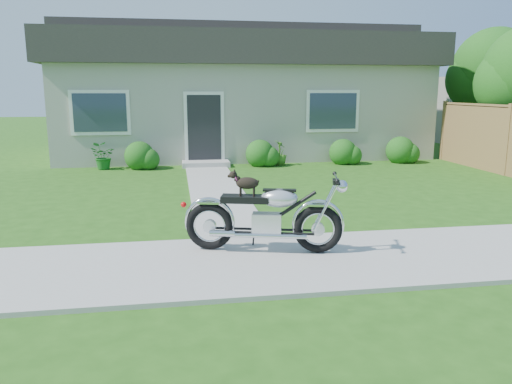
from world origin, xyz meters
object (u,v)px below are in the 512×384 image
fence (508,140)px  potted_plant_right (280,153)px  house (240,93)px  motorcycle_with_dog (267,216)px  tree_far (498,74)px  potted_plant_left (102,156)px

fence → potted_plant_right: size_ratio=8.73×
house → motorcycle_with_dog: bearing=-95.8°
house → fence: bearing=-44.7°
tree_far → potted_plant_right: size_ratio=5.77×
tree_far → motorcycle_with_dog: 14.05m
potted_plant_left → potted_plant_right: size_ratio=0.99×
potted_plant_left → motorcycle_with_dog: bearing=-68.1°
house → tree_far: (8.77, -1.97, 0.65)m
tree_far → motorcycle_with_dog: (-9.94, -9.66, -2.27)m
house → fence: 8.96m
house → tree_far: size_ratio=2.88×
fence → potted_plant_right: (-5.56, 2.80, -0.56)m
potted_plant_right → potted_plant_left: bearing=180.0°
motorcycle_with_dog → potted_plant_left: bearing=126.6°
potted_plant_left → motorcycle_with_dog: size_ratio=0.35×
house → motorcycle_with_dog: (-1.17, -11.63, -1.62)m
house → potted_plant_left: 5.91m
tree_far → potted_plant_right: (-8.03, -1.47, -2.43)m
house → potted_plant_left: bearing=-142.4°
tree_far → potted_plant_right: bearing=-169.6°
motorcycle_with_dog → fence: bearing=50.5°
motorcycle_with_dog → house: bearing=99.0°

